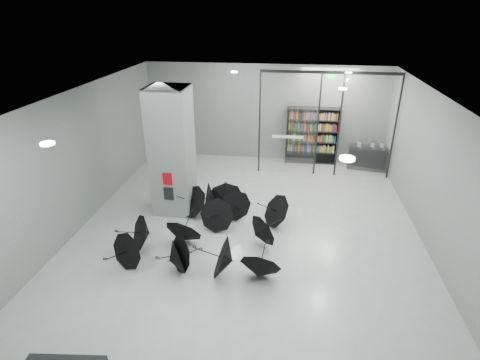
# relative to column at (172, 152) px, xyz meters

# --- Properties ---
(room) EXTENTS (14.00, 14.02, 4.01)m
(room) POSITION_rel_column_xyz_m (2.50, -2.00, 0.84)
(room) COLOR gray
(room) RESTS_ON ground
(column) EXTENTS (1.20, 1.20, 4.00)m
(column) POSITION_rel_column_xyz_m (0.00, 0.00, 0.00)
(column) COLOR slate
(column) RESTS_ON ground
(fire_cabinet) EXTENTS (0.28, 0.04, 0.38)m
(fire_cabinet) POSITION_rel_column_xyz_m (0.00, -0.62, -0.65)
(fire_cabinet) COLOR #A50A07
(fire_cabinet) RESTS_ON column
(info_panel) EXTENTS (0.30, 0.03, 0.42)m
(info_panel) POSITION_rel_column_xyz_m (0.00, -0.62, -1.15)
(info_panel) COLOR black
(info_panel) RESTS_ON column
(exit_sign) EXTENTS (0.30, 0.06, 0.15)m
(exit_sign) POSITION_rel_column_xyz_m (4.90, 3.30, 1.82)
(exit_sign) COLOR #0CE533
(exit_sign) RESTS_ON room
(glass_partition) EXTENTS (5.06, 0.08, 4.00)m
(glass_partition) POSITION_rel_column_xyz_m (4.89, 3.50, 0.18)
(glass_partition) COLOR silver
(glass_partition) RESTS_ON ground
(bookshelf) EXTENTS (2.15, 0.48, 2.36)m
(bookshelf) POSITION_rel_column_xyz_m (4.49, 4.75, -0.82)
(bookshelf) COLOR black
(bookshelf) RESTS_ON ground
(shop_counter) EXTENTS (1.66, 0.90, 0.94)m
(shop_counter) POSITION_rel_column_xyz_m (6.78, 4.36, -1.53)
(shop_counter) COLOR black
(shop_counter) RESTS_ON ground
(umbrella_cluster) EXTENTS (5.03, 4.54, 1.32)m
(umbrella_cluster) POSITION_rel_column_xyz_m (1.56, -1.71, -1.68)
(umbrella_cluster) COLOR black
(umbrella_cluster) RESTS_ON ground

